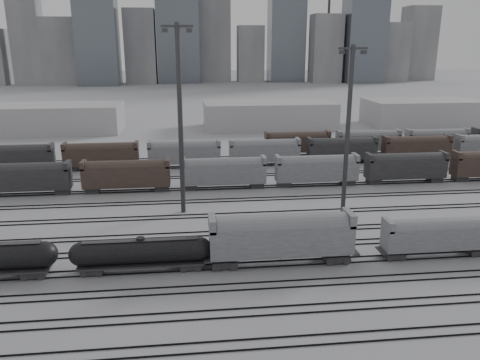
{
  "coord_description": "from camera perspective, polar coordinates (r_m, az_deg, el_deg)",
  "views": [
    {
      "loc": [
        -15.06,
        -48.3,
        24.74
      ],
      "look_at": [
        -7.05,
        23.2,
        4.0
      ],
      "focal_mm": 35.0,
      "sensor_mm": 36.0,
      "label": 1
    }
  ],
  "objects": [
    {
      "name": "skyline",
      "position": [
        329.48,
        -1.97,
        17.81
      ],
      "size": [
        316.0,
        22.4,
        95.0
      ],
      "color": "#97979A",
      "rests_on": "ground"
    },
    {
      "name": "warehouse_right",
      "position": [
        163.1,
        21.28,
        7.69
      ],
      "size": [
        35.0,
        18.0,
        8.0
      ],
      "primitive_type": "cube",
      "color": "#ADADAF",
      "rests_on": "ground"
    },
    {
      "name": "bg_string_near",
      "position": [
        86.38,
        9.32,
        1.15
      ],
      "size": [
        151.0,
        3.0,
        5.6
      ],
      "color": "gray",
      "rests_on": "ground"
    },
    {
      "name": "hopper_car_a",
      "position": [
        54.59,
        5.07,
        -6.66
      ],
      "size": [
        16.75,
        3.33,
        5.99
      ],
      "color": "black",
      "rests_on": "ground"
    },
    {
      "name": "light_mast_c",
      "position": [
        67.68,
        13.01,
        5.85
      ],
      "size": [
        3.98,
        0.64,
        24.87
      ],
      "color": "#333335",
      "rests_on": "ground"
    },
    {
      "name": "tank_car_b",
      "position": [
        54.48,
        -11.95,
        -8.65
      ],
      "size": [
        15.88,
        2.65,
        3.92
      ],
      "color": "black",
      "rests_on": "ground"
    },
    {
      "name": "bg_string_mid",
      "position": [
        104.16,
        12.3,
        3.55
      ],
      "size": [
        151.0,
        3.0,
        5.6
      ],
      "color": "black",
      "rests_on": "ground"
    },
    {
      "name": "hopper_car_b",
      "position": [
        61.45,
        22.95,
        -6.03
      ],
      "size": [
        13.35,
        2.65,
        4.78
      ],
      "color": "black",
      "rests_on": "ground"
    },
    {
      "name": "tracks",
      "position": [
        71.87,
        6.12,
        -4.08
      ],
      "size": [
        220.0,
        71.5,
        0.16
      ],
      "color": "black",
      "rests_on": "ground"
    },
    {
      "name": "bg_string_far",
      "position": [
        117.97,
        19.18,
        4.47
      ],
      "size": [
        66.0,
        3.0,
        5.6
      ],
      "color": "#45322B",
      "rests_on": "ground"
    },
    {
      "name": "light_mast_b",
      "position": [
        69.26,
        -7.31,
        7.69
      ],
      "size": [
        4.46,
        0.71,
        27.87
      ],
      "color": "#333335",
      "rests_on": "ground"
    },
    {
      "name": "ground",
      "position": [
        56.32,
        9.96,
        -10.24
      ],
      "size": [
        900.0,
        900.0,
        0.0
      ],
      "primitive_type": "plane",
      "color": "#B0B0B5",
      "rests_on": "ground"
    },
    {
      "name": "warehouse_left",
      "position": [
        151.61,
        -23.74,
        6.87
      ],
      "size": [
        50.0,
        18.0,
        8.0
      ],
      "primitive_type": "cube",
      "color": "#ADADAF",
      "rests_on": "ground"
    },
    {
      "name": "warehouse_mid",
      "position": [
        146.95,
        3.53,
        7.94
      ],
      "size": [
        40.0,
        18.0,
        8.0
      ],
      "primitive_type": "cube",
      "color": "#ADADAF",
      "rests_on": "ground"
    }
  ]
}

